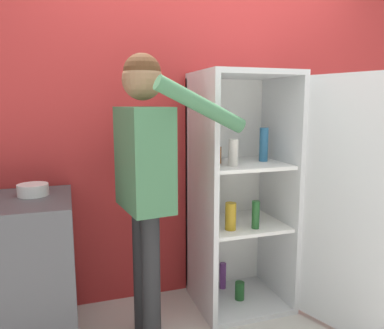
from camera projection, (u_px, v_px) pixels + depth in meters
wall_back at (200, 127)px, 2.83m from camera, size 7.00×0.06×2.55m
refrigerator at (261, 194)px, 2.59m from camera, size 0.89×1.19×1.66m
person at (146, 163)px, 2.17m from camera, size 0.70×0.56×1.73m
counter at (5, 275)px, 2.20m from camera, size 0.79×0.64×0.90m
bowl at (33, 190)px, 2.25m from camera, size 0.18×0.18×0.07m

